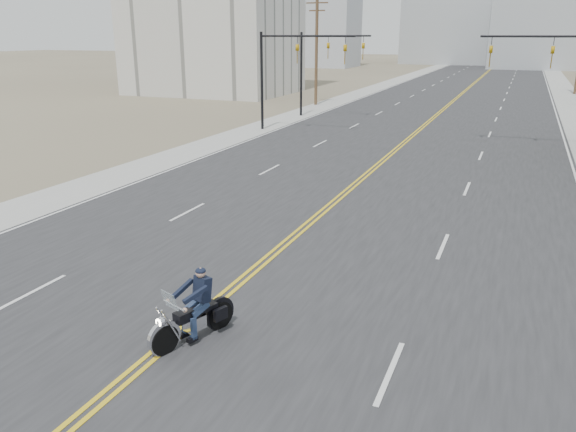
% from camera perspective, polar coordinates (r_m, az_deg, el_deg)
% --- Properties ---
extents(ground_plane, '(400.00, 400.00, 0.00)m').
position_cam_1_polar(ground_plane, '(11.56, -21.53, -19.57)').
color(ground_plane, '#776D56').
rests_on(ground_plane, ground).
extents(road, '(20.00, 200.00, 0.01)m').
position_cam_1_polar(road, '(76.89, 17.63, 12.08)').
color(road, '#303033').
rests_on(road, ground).
extents(sidewalk_left, '(3.00, 200.00, 0.01)m').
position_cam_1_polar(sidewalk_left, '(78.76, 9.10, 12.80)').
color(sidewalk_left, '#A5A5A0').
rests_on(sidewalk_left, ground).
extents(sidewalk_right, '(3.00, 200.00, 0.01)m').
position_cam_1_polar(sidewalk_right, '(76.71, 26.33, 11.07)').
color(sidewalk_right, '#A5A5A0').
rests_on(sidewalk_right, ground).
extents(traffic_mast_left, '(7.10, 0.26, 7.00)m').
position_cam_1_polar(traffic_mast_left, '(41.49, -0.08, 15.38)').
color(traffic_mast_left, black).
rests_on(traffic_mast_left, ground).
extents(traffic_mast_right, '(7.10, 0.26, 7.00)m').
position_cam_1_polar(traffic_mast_right, '(38.37, 26.29, 13.39)').
color(traffic_mast_right, black).
rests_on(traffic_mast_right, ground).
extents(traffic_mast_far, '(6.10, 0.26, 7.00)m').
position_cam_1_polar(traffic_mast_far, '(49.08, 3.27, 15.68)').
color(traffic_mast_far, black).
rests_on(traffic_mast_far, ground).
extents(utility_pole_left, '(2.20, 0.30, 10.50)m').
position_cam_1_polar(utility_pole_left, '(57.66, 2.91, 16.62)').
color(utility_pole_left, brown).
rests_on(utility_pole_left, ground).
extents(haze_bldg_a, '(14.00, 12.00, 22.00)m').
position_cam_1_polar(haze_bldg_a, '(128.38, 3.62, 19.81)').
color(haze_bldg_a, '#B7BCC6').
rests_on(haze_bldg_a, ground).
extents(haze_bldg_b, '(18.00, 14.00, 14.00)m').
position_cam_1_polar(haze_bldg_b, '(131.28, 24.01, 16.59)').
color(haze_bldg_b, '#ADB2B7').
rests_on(haze_bldg_b, ground).
extents(haze_bldg_d, '(20.00, 15.00, 26.00)m').
position_cam_1_polar(haze_bldg_d, '(147.62, 16.06, 19.72)').
color(haze_bldg_d, '#ADB2B7').
rests_on(haze_bldg_d, ground).
extents(haze_bldg_f, '(12.00, 12.00, 16.00)m').
position_cam_1_polar(haze_bldg_f, '(147.69, -0.20, 18.43)').
color(haze_bldg_f, '#ADB2B7').
rests_on(haze_bldg_f, ground).
extents(motorcyclist, '(1.69, 2.43, 1.74)m').
position_cam_1_polar(motorcyclist, '(13.18, -9.74, -9.08)').
color(motorcyclist, black).
rests_on(motorcyclist, ground).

